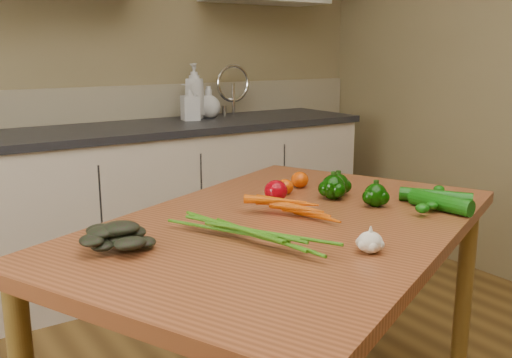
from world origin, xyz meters
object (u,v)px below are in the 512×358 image
object	(u,v)px
table	(287,248)
pepper_c	(376,195)
soap_bottle_b	(190,102)
pepper_a	(333,187)
zucchini_b	(441,202)
soap_bottle_c	(209,102)
tomato_c	(300,180)
carrot_bunch	(280,213)
leafy_greens	(115,232)
tomato_a	(276,191)
pepper_b	(338,185)
garlic_bulb	(370,242)
zucchini_a	(436,197)
soap_bottle_a	(194,91)
tomato_b	(285,187)

from	to	relation	value
table	pepper_c	world-z (taller)	pepper_c
table	soap_bottle_b	world-z (taller)	soap_bottle_b
pepper_a	zucchini_b	distance (m)	0.37
soap_bottle_c	tomato_c	world-z (taller)	soap_bottle_c
carrot_bunch	zucchini_b	size ratio (longest dim) A/B	1.28
leafy_greens	tomato_a	distance (m)	0.67
carrot_bunch	pepper_b	xyz separation A→B (m)	(0.38, 0.17, 0.00)
pepper_a	tomato_a	size ratio (longest dim) A/B	1.05
table	soap_bottle_b	size ratio (longest dim) A/B	8.08
carrot_bunch	garlic_bulb	distance (m)	0.33
pepper_b	pepper_a	bearing A→B (deg)	-150.15
leafy_greens	pepper_c	world-z (taller)	leafy_greens
zucchini_a	soap_bottle_b	bearing A→B (deg)	90.31
zucchini_b	carrot_bunch	bearing A→B (deg)	161.95
zucchini_a	zucchini_b	xyz separation A→B (m)	(-0.06, -0.07, 0.00)
pepper_c	garlic_bulb	bearing A→B (deg)	-137.14
soap_bottle_c	pepper_b	xyz separation A→B (m)	(-0.35, -1.59, -0.16)
tomato_c	tomato_a	bearing A→B (deg)	-149.70
soap_bottle_a	carrot_bunch	bearing A→B (deg)	-66.32
pepper_a	tomato_c	size ratio (longest dim) A/B	1.27
table	zucchini_b	size ratio (longest dim) A/B	8.08
soap_bottle_b	soap_bottle_c	world-z (taller)	soap_bottle_b
garlic_bulb	zucchini_a	bearing A→B (deg)	22.64
carrot_bunch	pepper_c	bearing A→B (deg)	-26.60
soap_bottle_b	zucchini_b	world-z (taller)	soap_bottle_b
garlic_bulb	pepper_b	distance (m)	0.60
table	tomato_a	bearing A→B (deg)	38.79
tomato_b	table	bearing A→B (deg)	-125.38
soap_bottle_c	leafy_greens	world-z (taller)	soap_bottle_c
soap_bottle_b	tomato_b	size ratio (longest dim) A/B	3.47
zucchini_a	soap_bottle_a	bearing A→B (deg)	88.16
table	tomato_b	size ratio (longest dim) A/B	28.03
tomato_a	zucchini_a	xyz separation A→B (m)	(0.44, -0.33, -0.01)
tomato_b	soap_bottle_b	bearing A→B (deg)	76.27
soap_bottle_c	pepper_b	bearing A→B (deg)	123.48
pepper_c	soap_bottle_a	bearing A→B (deg)	81.79
soap_bottle_c	zucchini_a	xyz separation A→B (m)	(-0.15, -1.86, -0.18)
zucchini_b	leafy_greens	bearing A→B (deg)	167.80
soap_bottle_b	pepper_a	size ratio (longest dim) A/B	2.49
carrot_bunch	pepper_a	xyz separation A→B (m)	(0.33, 0.14, 0.01)
soap_bottle_c	carrot_bunch	xyz separation A→B (m)	(-0.74, -1.75, -0.17)
soap_bottle_c	tomato_c	bearing A→B (deg)	120.50
garlic_bulb	tomato_b	world-z (taller)	same
soap_bottle_b	pepper_c	world-z (taller)	soap_bottle_b
garlic_bulb	zucchini_a	distance (m)	0.58
garlic_bulb	zucchini_b	xyz separation A→B (m)	(0.48, 0.16, -0.00)
pepper_a	tomato_a	distance (m)	0.21
tomato_a	tomato_b	xyz separation A→B (m)	(0.09, 0.06, -0.01)
pepper_b	zucchini_b	bearing A→B (deg)	-66.57
leafy_greens	tomato_c	xyz separation A→B (m)	(0.84, 0.29, -0.02)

